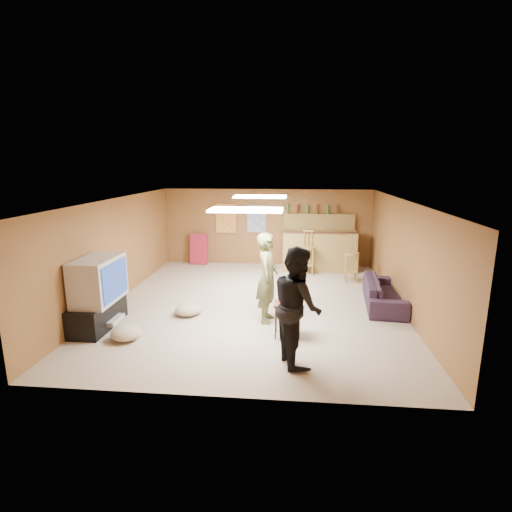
# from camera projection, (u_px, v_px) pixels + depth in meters

# --- Properties ---
(ground) EXTENTS (7.00, 7.00, 0.00)m
(ground) POSITION_uv_depth(u_px,v_px,m) (255.00, 304.00, 8.49)
(ground) COLOR tan
(ground) RESTS_ON ground
(ceiling) EXTENTS (6.00, 7.00, 0.02)m
(ceiling) POSITION_uv_depth(u_px,v_px,m) (255.00, 200.00, 7.99)
(ceiling) COLOR silver
(ceiling) RESTS_ON ground
(wall_back) EXTENTS (6.00, 0.02, 2.20)m
(wall_back) POSITION_uv_depth(u_px,v_px,m) (267.00, 227.00, 11.63)
(wall_back) COLOR brown
(wall_back) RESTS_ON ground
(wall_front) EXTENTS (6.00, 0.02, 2.20)m
(wall_front) POSITION_uv_depth(u_px,v_px,m) (227.00, 316.00, 4.84)
(wall_front) COLOR brown
(wall_front) RESTS_ON ground
(wall_left) EXTENTS (0.02, 7.00, 2.20)m
(wall_left) POSITION_uv_depth(u_px,v_px,m) (115.00, 251.00, 8.52)
(wall_left) COLOR brown
(wall_left) RESTS_ON ground
(wall_right) EXTENTS (0.02, 7.00, 2.20)m
(wall_right) POSITION_uv_depth(u_px,v_px,m) (404.00, 257.00, 7.96)
(wall_right) COLOR brown
(wall_right) RESTS_ON ground
(tv_stand) EXTENTS (0.55, 1.30, 0.50)m
(tv_stand) POSITION_uv_depth(u_px,v_px,m) (98.00, 314.00, 7.23)
(tv_stand) COLOR black
(tv_stand) RESTS_ON ground
(dvd_box) EXTENTS (0.35, 0.50, 0.08)m
(dvd_box) POSITION_uv_depth(u_px,v_px,m) (110.00, 320.00, 7.23)
(dvd_box) COLOR #B2B2B7
(dvd_box) RESTS_ON tv_stand
(tv_body) EXTENTS (0.60, 1.10, 0.80)m
(tv_body) POSITION_uv_depth(u_px,v_px,m) (98.00, 280.00, 7.07)
(tv_body) COLOR #B2B2B7
(tv_body) RESTS_ON tv_stand
(tv_screen) EXTENTS (0.02, 0.95, 0.65)m
(tv_screen) POSITION_uv_depth(u_px,v_px,m) (115.00, 280.00, 7.05)
(tv_screen) COLOR navy
(tv_screen) RESTS_ON tv_body
(bar_counter) EXTENTS (2.00, 0.60, 1.10)m
(bar_counter) POSITION_uv_depth(u_px,v_px,m) (319.00, 251.00, 11.08)
(bar_counter) COLOR olive
(bar_counter) RESTS_ON ground
(bar_lip) EXTENTS (2.10, 0.12, 0.05)m
(bar_lip) POSITION_uv_depth(u_px,v_px,m) (320.00, 233.00, 10.72)
(bar_lip) COLOR #3C2113
(bar_lip) RESTS_ON bar_counter
(bar_shelf) EXTENTS (2.00, 0.18, 0.05)m
(bar_shelf) POSITION_uv_depth(u_px,v_px,m) (319.00, 215.00, 11.30)
(bar_shelf) COLOR olive
(bar_shelf) RESTS_ON bar_backing
(bar_backing) EXTENTS (2.00, 0.14, 0.60)m
(bar_backing) POSITION_uv_depth(u_px,v_px,m) (319.00, 225.00, 11.39)
(bar_backing) COLOR olive
(bar_backing) RESTS_ON bar_counter
(poster_left) EXTENTS (0.60, 0.03, 0.85)m
(poster_left) POSITION_uv_depth(u_px,v_px,m) (226.00, 218.00, 11.65)
(poster_left) COLOR #BF3F26
(poster_left) RESTS_ON wall_back
(poster_right) EXTENTS (0.55, 0.03, 0.80)m
(poster_right) POSITION_uv_depth(u_px,v_px,m) (256.00, 219.00, 11.56)
(poster_right) COLOR #334C99
(poster_right) RESTS_ON wall_back
(folding_chair_stack) EXTENTS (0.50, 0.26, 0.91)m
(folding_chair_stack) POSITION_uv_depth(u_px,v_px,m) (199.00, 249.00, 11.77)
(folding_chair_stack) COLOR maroon
(folding_chair_stack) RESTS_ON ground
(ceiling_panel_front) EXTENTS (1.20, 0.60, 0.04)m
(ceiling_panel_front) POSITION_uv_depth(u_px,v_px,m) (246.00, 210.00, 6.54)
(ceiling_panel_front) COLOR white
(ceiling_panel_front) RESTS_ON ceiling
(ceiling_panel_back) EXTENTS (1.20, 0.60, 0.04)m
(ceiling_panel_back) POSITION_uv_depth(u_px,v_px,m) (260.00, 197.00, 9.16)
(ceiling_panel_back) COLOR white
(ceiling_panel_back) RESTS_ON ceiling
(person_olive) EXTENTS (0.46, 0.65, 1.69)m
(person_olive) POSITION_uv_depth(u_px,v_px,m) (267.00, 278.00, 7.40)
(person_olive) COLOR brown
(person_olive) RESTS_ON ground
(person_black) EXTENTS (0.90, 1.02, 1.77)m
(person_black) POSITION_uv_depth(u_px,v_px,m) (297.00, 306.00, 5.83)
(person_black) COLOR black
(person_black) RESTS_ON ground
(sofa) EXTENTS (0.93, 1.96, 0.56)m
(sofa) POSITION_uv_depth(u_px,v_px,m) (384.00, 293.00, 8.34)
(sofa) COLOR black
(sofa) RESTS_ON ground
(tray_table) EXTENTS (0.47, 0.37, 0.60)m
(tray_table) POSITION_uv_depth(u_px,v_px,m) (288.00, 319.00, 6.84)
(tray_table) COLOR #3C2113
(tray_table) RESTS_ON ground
(cup_red_near) EXTENTS (0.11, 0.11, 0.12)m
(cup_red_near) POSITION_uv_depth(u_px,v_px,m) (281.00, 298.00, 6.82)
(cup_red_near) COLOR #AA0B0E
(cup_red_near) RESTS_ON tray_table
(cup_red_far) EXTENTS (0.09, 0.09, 0.12)m
(cup_red_far) POSITION_uv_depth(u_px,v_px,m) (293.00, 301.00, 6.70)
(cup_red_far) COLOR #AA0B0E
(cup_red_far) RESTS_ON tray_table
(cup_blue) EXTENTS (0.09, 0.09, 0.10)m
(cup_blue) POSITION_uv_depth(u_px,v_px,m) (296.00, 299.00, 6.84)
(cup_blue) COLOR #154494
(cup_blue) RESTS_ON tray_table
(bar_stool_left) EXTENTS (0.47, 0.47, 1.19)m
(bar_stool_left) POSITION_uv_depth(u_px,v_px,m) (308.00, 253.00, 10.64)
(bar_stool_left) COLOR olive
(bar_stool_left) RESTS_ON ground
(bar_stool_right) EXTENTS (0.37, 0.37, 1.17)m
(bar_stool_right) POSITION_uv_depth(u_px,v_px,m) (352.00, 259.00, 9.98)
(bar_stool_right) COLOR olive
(bar_stool_right) RESTS_ON ground
(cushion_near_tv) EXTENTS (0.61, 0.61, 0.23)m
(cushion_near_tv) POSITION_uv_depth(u_px,v_px,m) (188.00, 309.00, 7.84)
(cushion_near_tv) COLOR tan
(cushion_near_tv) RESTS_ON ground
(cushion_mid) EXTENTS (0.50, 0.50, 0.18)m
(cushion_mid) POSITION_uv_depth(u_px,v_px,m) (192.00, 310.00, 7.89)
(cushion_mid) COLOR tan
(cushion_mid) RESTS_ON ground
(cushion_far) EXTENTS (0.65, 0.65, 0.23)m
(cushion_far) POSITION_uv_depth(u_px,v_px,m) (126.00, 333.00, 6.74)
(cushion_far) COLOR tan
(cushion_far) RESTS_ON ground
(bottle_row) EXTENTS (1.48, 0.08, 0.26)m
(bottle_row) POSITION_uv_depth(u_px,v_px,m) (312.00, 209.00, 11.27)
(bottle_row) COLOR #3F7233
(bottle_row) RESTS_ON bar_shelf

